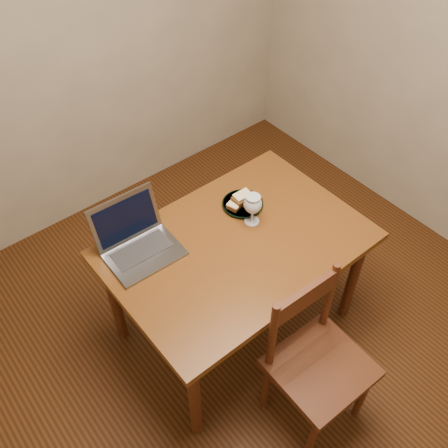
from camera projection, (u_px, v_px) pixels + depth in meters
floor at (248, 335)px, 3.02m from camera, size 3.20×3.20×0.02m
back_wall at (76, 32)px, 2.93m from camera, size 3.20×0.02×2.60m
table at (237, 254)px, 2.59m from camera, size 1.30×0.90×0.74m
chair at (318, 358)px, 2.34m from camera, size 0.45×0.43×0.47m
plate at (243, 204)px, 2.71m from camera, size 0.22×0.22×0.02m
sandwich_cheese at (236, 203)px, 2.68m from camera, size 0.12×0.09×0.03m
sandwich_tomato at (250, 198)px, 2.71m from camera, size 0.13×0.09×0.04m
sandwich_top at (242, 197)px, 2.68m from camera, size 0.11×0.07×0.03m
milk_glass at (253, 209)px, 2.57m from camera, size 0.09×0.09×0.18m
laptop at (136, 238)px, 2.46m from camera, size 0.37×0.34×0.26m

